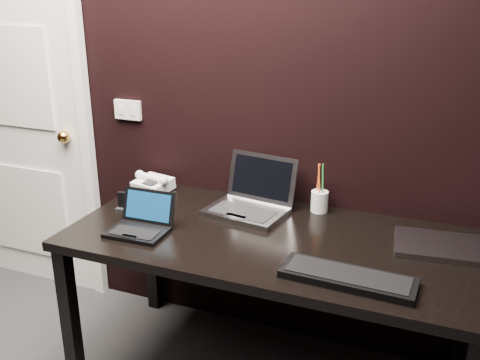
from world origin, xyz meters
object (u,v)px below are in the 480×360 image
at_px(door, 18,113).
at_px(pen_cup, 320,200).
at_px(desk_phone, 153,183).
at_px(mobile_phone, 123,204).
at_px(ext_keyboard, 348,277).
at_px(closed_laptop, 440,246).
at_px(silver_laptop, 250,202).
at_px(desk, 271,253).
at_px(netbook, 140,225).

distance_m(door, pen_cup, 1.79).
height_order(desk_phone, mobile_phone, desk_phone).
distance_m(ext_keyboard, desk_phone, 1.21).
bearing_deg(ext_keyboard, closed_laptop, 52.65).
bearing_deg(silver_laptop, desk, -50.56).
bearing_deg(mobile_phone, closed_laptop, 5.92).
bearing_deg(desk, closed_laptop, 12.03).
distance_m(silver_laptop, ext_keyboard, 0.71).
xyz_separation_m(desk, pen_cup, (0.12, 0.33, 0.13)).
bearing_deg(ext_keyboard, silver_laptop, 139.92).
bearing_deg(pen_cup, desk_phone, -176.48).
distance_m(desk, netbook, 0.56).
bearing_deg(desk, desk_phone, 159.06).
bearing_deg(pen_cup, desk, -109.90).
height_order(silver_laptop, ext_keyboard, silver_laptop).
xyz_separation_m(silver_laptop, closed_laptop, (0.83, -0.07, -0.03)).
height_order(desk, desk_phone, desk_phone).
bearing_deg(door, netbook, -25.66).
distance_m(desk, ext_keyboard, 0.45).
xyz_separation_m(silver_laptop, desk_phone, (-0.56, 0.07, -0.01)).
bearing_deg(pen_cup, netbook, -142.72).
bearing_deg(desk, pen_cup, 70.10).
height_order(door, pen_cup, door).
distance_m(closed_laptop, desk_phone, 1.39).
height_order(ext_keyboard, mobile_phone, mobile_phone).
distance_m(netbook, closed_laptop, 1.22).
bearing_deg(netbook, silver_laptop, 46.70).
bearing_deg(desk, ext_keyboard, -33.50).
distance_m(desk, desk_phone, 0.79).
relative_size(desk_phone, pen_cup, 0.93).
bearing_deg(netbook, ext_keyboard, -5.06).
distance_m(desk_phone, pen_cup, 0.85).
xyz_separation_m(door, desk, (1.65, -0.38, -0.38)).
xyz_separation_m(silver_laptop, mobile_phone, (-0.55, -0.22, -0.01)).
relative_size(silver_laptop, mobile_phone, 4.23).
height_order(ext_keyboard, closed_laptop, ext_keyboard).
xyz_separation_m(desk, ext_keyboard, (0.37, -0.24, 0.09)).
bearing_deg(silver_laptop, mobile_phone, -158.43).
bearing_deg(closed_laptop, desk, -167.97).
xyz_separation_m(door, closed_laptop, (2.31, -0.24, -0.29)).
xyz_separation_m(desk_phone, pen_cup, (0.85, 0.05, 0.02)).
distance_m(closed_laptop, pen_cup, 0.57).
bearing_deg(desk_phone, ext_keyboard, -25.44).
height_order(desk_phone, pen_cup, pen_cup).
bearing_deg(ext_keyboard, pen_cup, 113.14).
bearing_deg(desk_phone, desk, -20.94).
height_order(closed_laptop, desk_phone, desk_phone).
xyz_separation_m(door, ext_keyboard, (2.01, -0.62, -0.29)).
relative_size(netbook, closed_laptop, 0.67).
distance_m(desk, closed_laptop, 0.68).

